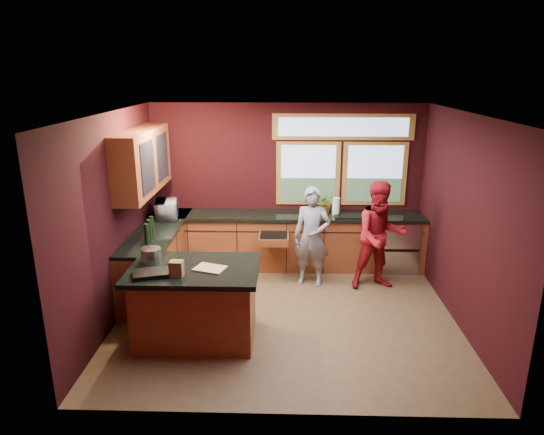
{
  "coord_description": "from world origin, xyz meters",
  "views": [
    {
      "loc": [
        -0.01,
        -5.94,
        3.2
      ],
      "look_at": [
        -0.2,
        0.4,
        1.26
      ],
      "focal_mm": 32.0,
      "sensor_mm": 36.0,
      "label": 1
    }
  ],
  "objects_px": {
    "person_grey": "(312,237)",
    "person_red": "(380,236)",
    "stock_pot": "(151,255)",
    "island": "(196,303)",
    "cutting_board": "(210,269)"
  },
  "relations": [
    {
      "from": "person_grey",
      "to": "cutting_board",
      "type": "bearing_deg",
      "value": -114.19
    },
    {
      "from": "cutting_board",
      "to": "stock_pot",
      "type": "distance_m",
      "value": 0.78
    },
    {
      "from": "person_red",
      "to": "person_grey",
      "type": "bearing_deg",
      "value": 164.57
    },
    {
      "from": "island",
      "to": "stock_pot",
      "type": "relative_size",
      "value": 6.46
    },
    {
      "from": "island",
      "to": "person_red",
      "type": "relative_size",
      "value": 0.93
    },
    {
      "from": "island",
      "to": "person_red",
      "type": "xyz_separation_m",
      "value": [
        2.5,
        1.55,
        0.35
      ]
    },
    {
      "from": "person_red",
      "to": "stock_pot",
      "type": "relative_size",
      "value": 6.92
    },
    {
      "from": "cutting_board",
      "to": "stock_pot",
      "type": "height_order",
      "value": "stock_pot"
    },
    {
      "from": "person_red",
      "to": "stock_pot",
      "type": "distance_m",
      "value": 3.36
    },
    {
      "from": "person_grey",
      "to": "person_red",
      "type": "height_order",
      "value": "person_red"
    },
    {
      "from": "cutting_board",
      "to": "stock_pot",
      "type": "relative_size",
      "value": 1.46
    },
    {
      "from": "island",
      "to": "person_grey",
      "type": "relative_size",
      "value": 1.01
    },
    {
      "from": "person_grey",
      "to": "island",
      "type": "bearing_deg",
      "value": -119.07
    },
    {
      "from": "person_grey",
      "to": "cutting_board",
      "type": "distance_m",
      "value": 2.15
    },
    {
      "from": "island",
      "to": "person_grey",
      "type": "bearing_deg",
      "value": 48.13
    }
  ]
}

